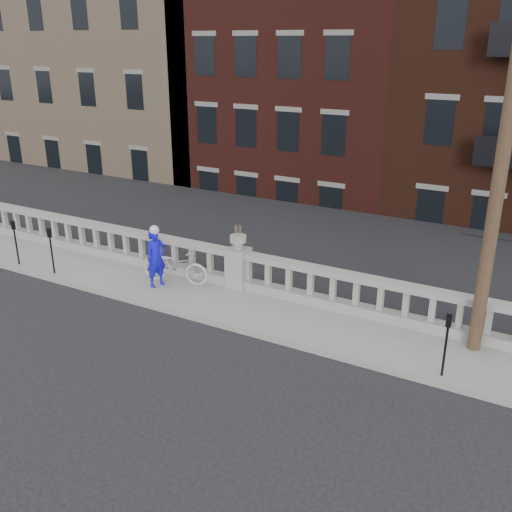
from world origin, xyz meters
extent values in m
plane|color=black|center=(0.00, 0.00, 0.00)|extent=(120.00, 120.00, 0.00)
cube|color=gray|center=(0.00, 3.00, 0.07)|extent=(32.00, 2.20, 0.15)
cube|color=gray|center=(0.00, 3.95, 0.28)|extent=(28.00, 0.34, 0.25)
cube|color=gray|center=(0.00, 3.95, 1.10)|extent=(28.00, 0.34, 0.16)
cube|color=gray|center=(0.00, 3.95, 0.70)|extent=(0.55, 0.55, 1.10)
cylinder|color=gray|center=(0.00, 3.95, 1.35)|extent=(0.24, 0.24, 0.20)
cylinder|color=gray|center=(0.00, 3.95, 1.53)|extent=(0.44, 0.44, 0.18)
cube|color=#605E59|center=(0.00, 4.30, -2.42)|extent=(36.00, 0.50, 5.15)
cube|color=black|center=(0.00, 25.95, -5.25)|extent=(80.00, 44.00, 0.50)
cube|color=#595651|center=(-2.00, 8.45, -3.00)|extent=(16.00, 7.00, 4.00)
cube|color=tan|center=(-17.00, 20.95, 5.00)|extent=(18.00, 16.00, 20.00)
cube|color=#401712|center=(-4.00, 19.95, 2.00)|extent=(10.00, 14.00, 14.00)
cylinder|color=#422D1E|center=(6.20, 3.60, 5.15)|extent=(0.28, 0.28, 10.00)
cylinder|color=black|center=(-6.63, 2.15, 0.70)|extent=(0.05, 0.05, 1.10)
cube|color=black|center=(-6.63, 2.15, 1.38)|extent=(0.10, 0.08, 0.26)
cube|color=black|center=(-6.63, 2.10, 1.42)|extent=(0.06, 0.01, 0.08)
cylinder|color=black|center=(-5.13, 2.15, 0.70)|extent=(0.05, 0.05, 1.10)
cube|color=black|center=(-5.13, 2.15, 1.38)|extent=(0.10, 0.08, 0.26)
cube|color=black|center=(-5.13, 2.10, 1.42)|extent=(0.06, 0.01, 0.08)
cylinder|color=black|center=(5.84, 2.15, 0.70)|extent=(0.05, 0.05, 1.10)
cube|color=black|center=(5.84, 2.15, 1.38)|extent=(0.10, 0.08, 0.26)
cube|color=black|center=(5.84, 2.10, 1.42)|extent=(0.06, 0.01, 0.08)
imported|color=silver|center=(-1.66, 3.34, 0.65)|extent=(2.00, 1.03, 1.00)
imported|color=#110ED4|center=(-1.97, 2.92, 0.96)|extent=(0.56, 0.68, 1.62)
camera|label=1|loc=(7.40, -8.27, 6.46)|focal=40.00mm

